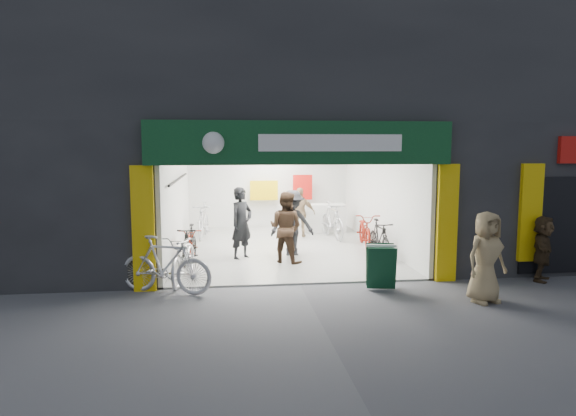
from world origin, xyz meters
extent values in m
plane|color=#56565B|center=(0.00, 0.00, 0.00)|extent=(60.00, 60.00, 0.00)
cube|color=#232326|center=(1.00, 5.00, 5.75)|extent=(16.00, 10.00, 4.50)
cube|color=#232326|center=(-5.50, 5.00, 1.75)|extent=(5.00, 10.00, 3.50)
cube|color=#232326|center=(6.00, 5.00, 1.75)|extent=(6.00, 10.00, 3.50)
cube|color=#9E9E99|center=(0.00, 4.00, 0.02)|extent=(6.00, 8.00, 0.04)
cube|color=silver|center=(0.00, 8.10, 1.60)|extent=(6.00, 0.20, 3.20)
cube|color=silver|center=(-2.95, 4.00, 1.60)|extent=(0.10, 8.00, 3.20)
cube|color=silver|center=(2.95, 4.00, 1.60)|extent=(0.10, 8.00, 3.20)
cube|color=white|center=(0.00, 4.00, 3.25)|extent=(6.00, 8.00, 0.10)
cube|color=black|center=(0.00, 0.10, 3.35)|extent=(6.00, 0.30, 0.30)
cube|color=#0C361F|center=(0.00, -0.12, 3.05)|extent=(6.40, 0.25, 0.90)
cube|color=white|center=(0.60, -0.26, 3.05)|extent=(3.00, 0.02, 0.35)
cube|color=#E4A80C|center=(-3.25, -0.06, 1.30)|extent=(0.45, 0.12, 2.60)
cube|color=#E4A80C|center=(3.25, -0.06, 1.30)|extent=(0.45, 0.12, 2.60)
cube|color=#E4A80C|center=(5.20, -0.06, 1.50)|extent=(0.50, 0.12, 2.20)
cylinder|color=black|center=(-2.82, 3.40, 2.10)|extent=(0.06, 5.00, 0.06)
cube|color=silver|center=(1.80, 6.50, 0.50)|extent=(1.40, 0.60, 1.00)
cube|color=white|center=(0.00, 1.20, 3.18)|extent=(1.30, 0.35, 0.04)
cube|color=white|center=(0.00, 3.00, 3.18)|extent=(1.30, 0.35, 0.04)
cube|color=white|center=(0.00, 4.80, 3.18)|extent=(1.30, 0.35, 0.04)
cube|color=white|center=(0.00, 6.60, 3.18)|extent=(1.30, 0.35, 0.04)
imported|color=#B6B7BB|center=(-2.50, 0.60, 0.54)|extent=(1.00, 2.15, 1.09)
imported|color=black|center=(-2.50, 2.36, 0.49)|extent=(0.68, 1.69, 0.99)
imported|color=maroon|center=(-2.50, 2.76, 0.44)|extent=(0.65, 1.68, 0.87)
imported|color=#B1B1B5|center=(-2.29, 5.91, 0.58)|extent=(0.75, 1.98, 1.16)
imported|color=black|center=(2.50, 2.43, 0.51)|extent=(0.53, 1.72, 1.02)
imported|color=maroon|center=(2.50, 3.85, 0.52)|extent=(0.94, 2.05, 1.04)
imported|color=#A9AAAE|center=(1.82, 5.34, 0.60)|extent=(0.84, 2.05, 1.20)
imported|color=silver|center=(-2.80, -0.30, 0.60)|extent=(2.06, 1.22, 1.19)
imported|color=black|center=(-1.16, 2.67, 0.96)|extent=(0.82, 0.81, 1.92)
imported|color=#372519|center=(-0.07, 2.10, 0.92)|extent=(1.13, 1.07, 1.84)
imported|color=black|center=(0.21, 2.90, 0.90)|extent=(1.17, 0.68, 1.80)
imported|color=#896E50|center=(0.83, 5.63, 0.82)|extent=(1.03, 0.63, 1.65)
imported|color=#978058|center=(3.34, -1.64, 0.88)|extent=(0.98, 0.78, 1.76)
imported|color=#3D2D1B|center=(5.39, -0.30, 0.73)|extent=(1.19, 1.32, 1.46)
cube|color=#0D361F|center=(1.60, -0.69, 0.48)|extent=(0.62, 0.33, 0.90)
cube|color=#0D361F|center=(1.67, -0.31, 0.48)|extent=(0.62, 0.33, 0.90)
cube|color=white|center=(1.64, -0.50, 0.92)|extent=(0.62, 0.17, 0.05)
camera|label=1|loc=(-1.58, -10.69, 2.99)|focal=32.00mm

